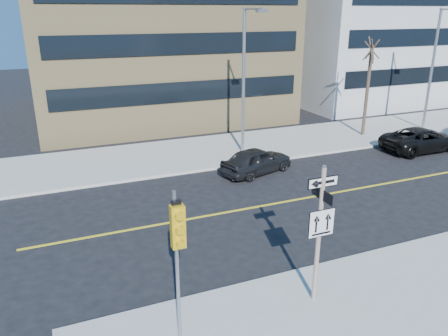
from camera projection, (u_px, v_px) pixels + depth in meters
name	position (u px, v px, depth m)	size (l,w,h in m)	color
ground	(272.00, 260.00, 14.76)	(120.00, 120.00, 0.00)	black
far_sidewalk	(412.00, 126.00, 31.66)	(66.00, 6.00, 0.15)	#A8A69D
road_centerline	(439.00, 174.00, 22.57)	(40.00, 0.14, 0.01)	yellow
sign_pole	(320.00, 228.00, 11.75)	(0.92, 0.92, 4.06)	beige
traffic_signal	(178.00, 239.00, 9.98)	(0.32, 0.45, 4.00)	gray
parked_car_a	(257.00, 161.00, 22.46)	(4.03, 1.62, 1.37)	black
parked_car_c	(422.00, 139.00, 26.09)	(5.06, 2.33, 1.41)	black
streetlight_a	(245.00, 73.00, 23.94)	(0.55, 2.25, 8.00)	gray
streetlight_b	(436.00, 62.00, 29.00)	(0.55, 2.25, 8.00)	gray
street_tree_west	(372.00, 52.00, 27.40)	(1.80, 1.80, 6.35)	#352B1F
building_grey_mid	(376.00, 16.00, 41.74)	(20.00, 16.00, 15.00)	#AEB0B4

